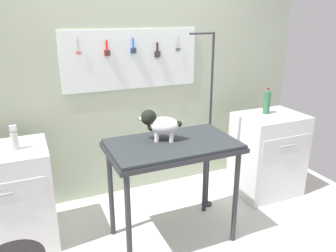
{
  "coord_description": "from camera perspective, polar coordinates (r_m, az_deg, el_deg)",
  "views": [
    {
      "loc": [
        -1.03,
        -2.01,
        1.89
      ],
      "look_at": [
        0.01,
        0.35,
        1.02
      ],
      "focal_mm": 35.63,
      "sensor_mm": 36.0,
      "label": 1
    }
  ],
  "objects": [
    {
      "name": "soda_bottle",
      "position": [
        3.63,
        16.56,
        4.02
      ],
      "size": [
        0.07,
        0.07,
        0.28
      ],
      "color": "#326941",
      "rests_on": "cabinet_right"
    },
    {
      "name": "dog",
      "position": [
        2.7,
        -1.48,
        0.31
      ],
      "size": [
        0.34,
        0.26,
        0.26
      ],
      "color": "white",
      "rests_on": "grooming_table"
    },
    {
      "name": "spray_bottle_tall",
      "position": [
        2.88,
        -24.78,
        -2.07
      ],
      "size": [
        0.06,
        0.06,
        0.2
      ],
      "color": "beige",
      "rests_on": "counter_left"
    },
    {
      "name": "grooming_table",
      "position": [
        2.73,
        0.77,
        -4.62
      ],
      "size": [
        1.06,
        0.63,
        0.91
      ],
      "color": "#2D2D33",
      "rests_on": "ground"
    },
    {
      "name": "grooming_arm",
      "position": [
        3.25,
        7.02,
        -0.87
      ],
      "size": [
        0.3,
        0.11,
        1.74
      ],
      "color": "#2D2D33",
      "rests_on": "ground"
    },
    {
      "name": "cabinet_right",
      "position": [
        3.78,
        16.65,
        -4.65
      ],
      "size": [
        0.68,
        0.54,
        0.89
      ],
      "color": "silver",
      "rests_on": "ground"
    },
    {
      "name": "rear_wall_panel",
      "position": [
        3.52,
        -6.28,
        6.5
      ],
      "size": [
        4.0,
        0.11,
        2.3
      ],
      "color": "#ADBA9E",
      "rests_on": "ground"
    },
    {
      "name": "counter_left",
      "position": [
        3.13,
        -26.59,
        -11.25
      ],
      "size": [
        0.8,
        0.58,
        0.87
      ],
      "color": "silver",
      "rests_on": "ground"
    }
  ]
}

